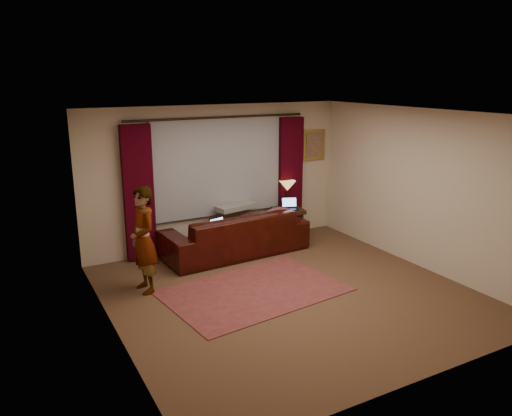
{
  "coord_description": "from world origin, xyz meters",
  "views": [
    {
      "loc": [
        -3.64,
        -5.71,
        3.1
      ],
      "look_at": [
        0.1,
        1.2,
        1.0
      ],
      "focal_mm": 35.0,
      "sensor_mm": 36.0,
      "label": 1
    }
  ],
  "objects_px": {
    "tiffany_lamp": "(287,194)",
    "person": "(144,240)",
    "end_table": "(288,224)",
    "laptop_table": "(290,204)",
    "sofa": "(235,225)",
    "laptop_sofa": "(221,226)"
  },
  "relations": [
    {
      "from": "tiffany_lamp",
      "to": "person",
      "type": "bearing_deg",
      "value": -159.59
    },
    {
      "from": "end_table",
      "to": "laptop_table",
      "type": "distance_m",
      "value": 0.42
    },
    {
      "from": "sofa",
      "to": "laptop_table",
      "type": "height_order",
      "value": "sofa"
    },
    {
      "from": "tiffany_lamp",
      "to": "sofa",
      "type": "bearing_deg",
      "value": -164.13
    },
    {
      "from": "sofa",
      "to": "laptop_table",
      "type": "bearing_deg",
      "value": -175.69
    },
    {
      "from": "tiffany_lamp",
      "to": "laptop_sofa",
      "type": "bearing_deg",
      "value": -160.08
    },
    {
      "from": "person",
      "to": "laptop_table",
      "type": "bearing_deg",
      "value": 100.98
    },
    {
      "from": "end_table",
      "to": "tiffany_lamp",
      "type": "xyz_separation_m",
      "value": [
        0.06,
        0.14,
        0.56
      ]
    },
    {
      "from": "laptop_sofa",
      "to": "tiffany_lamp",
      "type": "bearing_deg",
      "value": 3.31
    },
    {
      "from": "laptop_sofa",
      "to": "person",
      "type": "height_order",
      "value": "person"
    },
    {
      "from": "end_table",
      "to": "laptop_table",
      "type": "relative_size",
      "value": 1.86
    },
    {
      "from": "end_table",
      "to": "tiffany_lamp",
      "type": "relative_size",
      "value": 1.2
    },
    {
      "from": "person",
      "to": "sofa",
      "type": "bearing_deg",
      "value": 107.04
    },
    {
      "from": "sofa",
      "to": "person",
      "type": "height_order",
      "value": "person"
    },
    {
      "from": "laptop_sofa",
      "to": "end_table",
      "type": "height_order",
      "value": "laptop_sofa"
    },
    {
      "from": "tiffany_lamp",
      "to": "person",
      "type": "xyz_separation_m",
      "value": [
        -3.18,
        -1.18,
        -0.08
      ]
    },
    {
      "from": "laptop_sofa",
      "to": "tiffany_lamp",
      "type": "xyz_separation_m",
      "value": [
        1.69,
        0.61,
        0.24
      ]
    },
    {
      "from": "sofa",
      "to": "laptop_sofa",
      "type": "bearing_deg",
      "value": 29.4
    },
    {
      "from": "laptop_sofa",
      "to": "laptop_table",
      "type": "relative_size",
      "value": 1.04
    },
    {
      "from": "end_table",
      "to": "laptop_table",
      "type": "height_order",
      "value": "laptop_table"
    },
    {
      "from": "laptop_table",
      "to": "tiffany_lamp",
      "type": "bearing_deg",
      "value": 94.0
    },
    {
      "from": "end_table",
      "to": "person",
      "type": "xyz_separation_m",
      "value": [
        -3.12,
        -1.05,
        0.48
      ]
    }
  ]
}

